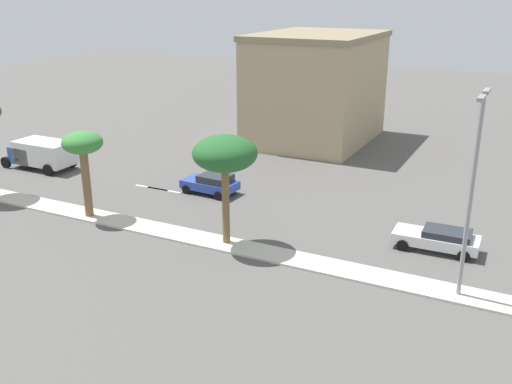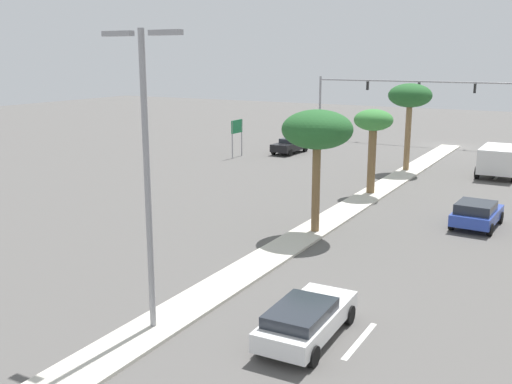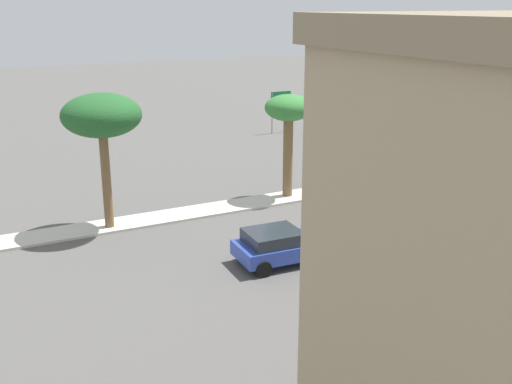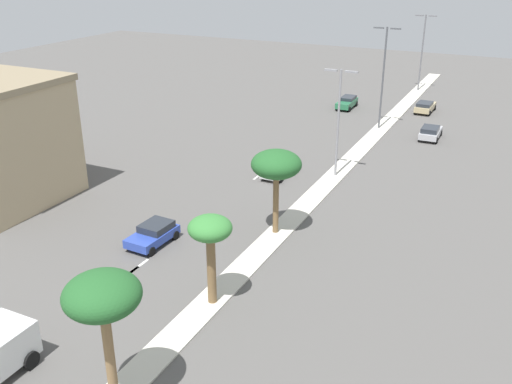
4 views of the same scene
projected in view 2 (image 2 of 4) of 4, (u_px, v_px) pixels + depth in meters
The scene contains 16 objects.
ground_plane at pixel (277, 253), 26.85m from camera, with size 160.00×160.00×0.00m, color #565451.
median_curb at pixel (114, 352), 17.79m from camera, with size 1.80×95.99×0.12m, color beige.
lane_stripe_front at pixel (497, 176), 43.99m from camera, with size 0.20×2.80×0.01m, color silver.
lane_stripe_center at pixel (472, 206), 35.20m from camera, with size 0.20×2.80×0.01m, color silver.
lane_stripe_left at pixel (469, 210), 34.32m from camera, with size 0.20×2.80×0.01m, color silver.
lane_stripe_far at pixel (360, 341), 18.62m from camera, with size 0.20×2.80×0.01m, color silver.
traffic_signal_gantry at pixel (376, 96), 61.94m from camera, with size 21.81×0.53×6.59m.
directional_road_sign at pixel (237, 130), 51.81m from camera, with size 0.10×1.77×3.30m.
palm_tree_rear at pixel (410, 97), 44.68m from camera, with size 3.27×3.27×6.62m.
palm_tree_near at pixel (373, 125), 37.29m from camera, with size 2.46×2.46×5.37m.
palm_tree_leading at pixel (317, 131), 28.80m from camera, with size 3.50×3.50×6.11m.
street_lamp_trailing at pixel (146, 159), 18.18m from camera, with size 2.90×0.24×9.45m.
sedan_white_near at pixel (306, 319), 18.58m from camera, with size 2.01×4.58×1.27m.
sedan_black_far at pixel (290, 145), 54.29m from camera, with size 2.08×4.25×1.36m.
sedan_blue_outboard at pixel (477, 213), 30.81m from camera, with size 2.26×3.90×1.40m.
box_truck at pixel (500, 159), 43.93m from camera, with size 2.76×5.80×2.23m.
Camera 2 is at (-11.73, 60.03, 8.77)m, focal length 41.49 mm.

